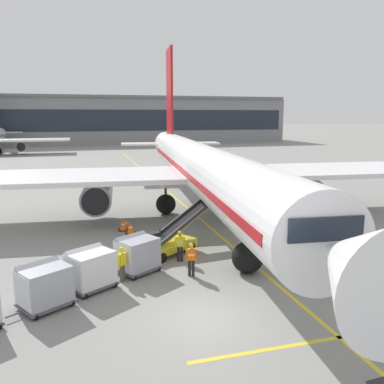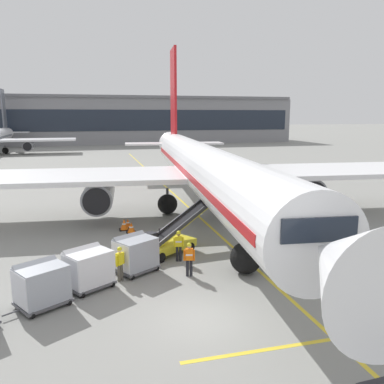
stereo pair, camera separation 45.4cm
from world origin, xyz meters
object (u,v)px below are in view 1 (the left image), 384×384
at_px(baggage_cart_second, 90,268).
at_px(ground_crew_by_loader, 180,244).
at_px(safety_cone_nose_mark, 123,225).
at_px(baggage_cart_third, 44,285).
at_px(safety_cone_wingtip, 131,228).
at_px(baggage_cart_lead, 137,253).
at_px(safety_cone_engine_keepout, 127,224).
at_px(ground_crew_by_carts, 191,257).
at_px(parked_airplane, 201,168).
at_px(ground_crew_marshaller, 122,262).
at_px(belt_loader, 171,239).

relative_size(baggage_cart_second, ground_crew_by_loader, 1.57).
bearing_deg(safety_cone_nose_mark, baggage_cart_third, -112.38).
bearing_deg(safety_cone_wingtip, baggage_cart_second, -109.09).
bearing_deg(baggage_cart_lead, baggage_cart_second, -148.83).
bearing_deg(baggage_cart_second, safety_cone_engine_keepout, 74.09).
distance_m(ground_crew_by_carts, safety_cone_engine_keepout, 9.90).
bearing_deg(safety_cone_engine_keepout, parked_airplane, 18.70).
height_order(baggage_cart_second, safety_cone_nose_mark, baggage_cart_second).
bearing_deg(safety_cone_engine_keepout, baggage_cart_second, -105.91).
height_order(ground_crew_marshaller, safety_cone_engine_keepout, ground_crew_marshaller).
bearing_deg(safety_cone_wingtip, safety_cone_engine_keepout, 93.69).
height_order(baggage_cart_second, ground_crew_by_carts, baggage_cart_second).
xyz_separation_m(baggage_cart_lead, safety_cone_wingtip, (0.53, 6.89, -0.62)).
xyz_separation_m(ground_crew_by_loader, safety_cone_nose_mark, (-2.37, 6.94, -0.62)).
height_order(parked_airplane, ground_crew_by_loader, parked_airplane).
bearing_deg(ground_crew_marshaller, ground_crew_by_carts, -4.43).
bearing_deg(belt_loader, safety_cone_nose_mark, 111.88).
distance_m(baggage_cart_third, safety_cone_wingtip, 10.85).
bearing_deg(baggage_cart_second, safety_cone_nose_mark, 74.99).
bearing_deg(baggage_cart_second, belt_loader, 39.05).
relative_size(ground_crew_by_carts, safety_cone_engine_keepout, 2.72).
bearing_deg(parked_airplane, safety_cone_nose_mark, -157.93).
bearing_deg(baggage_cart_lead, belt_loader, 45.60).
bearing_deg(baggage_cart_second, safety_cone_wingtip, 70.91).
distance_m(belt_loader, safety_cone_nose_mark, 5.89).
bearing_deg(baggage_cart_third, baggage_cart_second, 36.40).
bearing_deg(parked_airplane, baggage_cart_lead, -122.21).
xyz_separation_m(baggage_cart_lead, baggage_cart_second, (-2.35, -1.42, 0.00)).
relative_size(baggage_cart_second, ground_crew_by_carts, 1.57).
distance_m(ground_crew_by_loader, safety_cone_engine_keepout, 7.78).
relative_size(parked_airplane, safety_cone_nose_mark, 59.67).
relative_size(baggage_cart_lead, safety_cone_wingtip, 3.55).
bearing_deg(safety_cone_nose_mark, safety_cone_engine_keepout, 60.07).
distance_m(baggage_cart_second, ground_crew_marshaller, 1.55).
xyz_separation_m(baggage_cart_second, ground_crew_marshaller, (1.50, 0.39, -0.00)).
bearing_deg(parked_airplane, safety_cone_wingtip, -149.70).
distance_m(ground_crew_marshaller, safety_cone_nose_mark, 8.92).
bearing_deg(ground_crew_by_carts, safety_cone_nose_mark, 104.85).
bearing_deg(baggage_cart_second, baggage_cart_third, -143.60).
distance_m(belt_loader, baggage_cart_lead, 3.31).
relative_size(baggage_cart_second, safety_cone_engine_keepout, 4.26).
xyz_separation_m(baggage_cart_third, safety_cone_nose_mark, (4.38, 10.64, -0.62)).
relative_size(parked_airplane, ground_crew_by_loader, 26.81).
xyz_separation_m(parked_airplane, baggage_cart_lead, (-6.57, -10.42, -2.84)).
xyz_separation_m(baggage_cart_second, safety_cone_wingtip, (2.88, 8.32, -0.62)).
distance_m(baggage_cart_second, safety_cone_nose_mark, 9.58).
bearing_deg(belt_loader, safety_cone_wingtip, 111.52).
xyz_separation_m(belt_loader, baggage_cart_lead, (-2.31, -2.36, 0.17)).
distance_m(baggage_cart_lead, baggage_cart_third, 5.11).
relative_size(ground_crew_by_loader, ground_crew_marshaller, 1.00).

